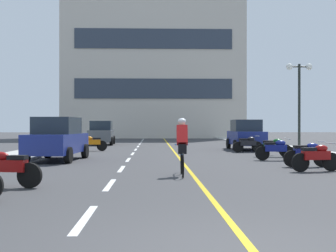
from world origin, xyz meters
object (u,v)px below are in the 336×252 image
motorcycle_7 (92,143)px  cyclist_rider (182,145)px  parked_car_near (57,139)px  motorcycle_6 (248,144)px  motorcycle_2 (316,157)px  parked_car_mid (246,135)px  motorcycle_1 (7,168)px  street_lamp_mid (299,86)px  motorcycle_3 (307,154)px  motorcycle_5 (274,147)px  parked_car_far (101,133)px  motorcycle_4 (276,149)px

motorcycle_7 → cyclist_rider: size_ratio=0.94×
parked_car_near → motorcycle_6: parked_car_near is taller
motorcycle_2 → motorcycle_6: size_ratio=1.00×
parked_car_mid → cyclist_rider: bearing=-109.3°
motorcycle_1 → cyclist_rider: size_ratio=0.95×
street_lamp_mid → parked_car_mid: street_lamp_mid is taller
cyclist_rider → street_lamp_mid: bearing=57.3°
motorcycle_1 → motorcycle_3: bearing=28.8°
motorcycle_7 → motorcycle_3: bearing=-48.1°
street_lamp_mid → motorcycle_2: (-2.91, -10.36, -3.19)m
motorcycle_1 → motorcycle_7: 14.92m
parked_car_mid → motorcycle_5: parked_car_mid is taller
motorcycle_5 → parked_car_near: bearing=-169.9°
parked_car_mid → cyclist_rider: size_ratio=2.39×
street_lamp_mid → cyclist_rider: (-7.27, -11.33, -2.78)m
motorcycle_2 → motorcycle_7: size_ratio=1.01×
parked_car_far → motorcycle_6: size_ratio=2.51×
parked_car_near → motorcycle_6: 10.58m
motorcycle_3 → parked_car_mid: bearing=89.2°
parked_car_near → parked_car_far: size_ratio=1.02×
motorcycle_5 → cyclist_rider: (-4.76, -7.43, 0.41)m
street_lamp_mid → motorcycle_3: 9.77m
parked_car_far → motorcycle_7: 8.42m
motorcycle_1 → parked_car_far: bearing=91.3°
parked_car_near → motorcycle_6: bearing=29.6°
motorcycle_1 → motorcycle_7: (-0.06, 14.92, 0.00)m
parked_car_far → motorcycle_7: parked_car_far is taller
motorcycle_3 → motorcycle_4: (-0.30, 2.93, 0.00)m
parked_car_near → motorcycle_1: 8.16m
parked_car_far → motorcycle_4: 17.98m
parked_car_near → motorcycle_7: size_ratio=2.58×
parked_car_far → motorcycle_4: size_ratio=2.50×
motorcycle_4 → motorcycle_5: bearing=77.3°
motorcycle_4 → motorcycle_6: (-0.00, 5.52, 0.00)m
motorcycle_3 → motorcycle_7: size_ratio=1.02×
motorcycle_5 → motorcycle_6: (-0.46, 3.51, 0.00)m
motorcycle_2 → motorcycle_3: 1.54m
parked_car_far → motorcycle_5: bearing=-54.6°
motorcycle_2 → cyclist_rider: size_ratio=0.95×
parked_car_near → motorcycle_2: bearing=-27.2°
street_lamp_mid → motorcycle_5: (-2.51, -3.90, -3.19)m
motorcycle_5 → motorcycle_7: (-9.13, 5.08, 0.00)m
motorcycle_2 → motorcycle_3: size_ratio=0.99×
parked_car_near → motorcycle_7: (0.52, 6.79, -0.44)m
parked_car_near → motorcycle_4: size_ratio=2.54×
motorcycle_2 → motorcycle_5: same height
motorcycle_3 → motorcycle_7: bearing=131.9°
parked_car_mid → motorcycle_4: (-0.46, -8.20, -0.44)m
parked_car_mid → parked_car_near: bearing=-140.7°
parked_car_far → motorcycle_6: bearing=-47.5°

